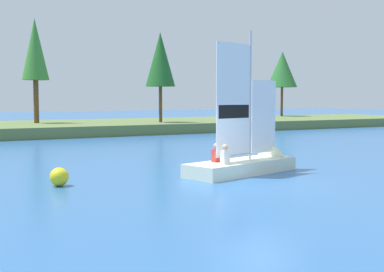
# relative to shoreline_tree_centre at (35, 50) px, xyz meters

# --- Properties ---
(ground_plane) EXTENTS (200.00, 200.00, 0.00)m
(ground_plane) POSITION_rel_shoreline_tree_centre_xyz_m (0.40, -28.27, -6.50)
(ground_plane) COLOR #2D609E
(shore_bank) EXTENTS (80.00, 13.03, 0.79)m
(shore_bank) POSITION_rel_shoreline_tree_centre_xyz_m (0.40, -0.52, -6.11)
(shore_bank) COLOR #5B703D
(shore_bank) RESTS_ON ground
(shoreline_tree_centre) EXTENTS (2.10, 2.10, 8.23)m
(shoreline_tree_centre) POSITION_rel_shoreline_tree_centre_xyz_m (0.00, 0.00, 0.00)
(shoreline_tree_centre) COLOR brown
(shoreline_tree_centre) RESTS_ON shore_bank
(shoreline_tree_midright) EXTENTS (2.42, 2.42, 7.32)m
(shoreline_tree_midright) POSITION_rel_shoreline_tree_centre_xyz_m (9.17, -3.60, -0.61)
(shoreline_tree_midright) COLOR brown
(shoreline_tree_midright) RESTS_ON shore_bank
(shoreline_tree_right) EXTENTS (3.35, 3.35, 7.23)m
(shoreline_tree_right) POSITION_rel_shoreline_tree_centre_xyz_m (27.87, 3.65, -0.49)
(shoreline_tree_right) COLOR brown
(shoreline_tree_right) RESTS_ON shore_bank
(sailboat) EXTENTS (5.35, 2.68, 5.55)m
(sailboat) POSITION_rel_shoreline_tree_centre_xyz_m (2.21, -25.90, -6.11)
(sailboat) COLOR silver
(sailboat) RESTS_ON ground
(channel_buoy) EXTENTS (0.58, 0.58, 0.58)m
(channel_buoy) POSITION_rel_shoreline_tree_centre_xyz_m (-4.99, -25.55, -6.21)
(channel_buoy) COLOR yellow
(channel_buoy) RESTS_ON ground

